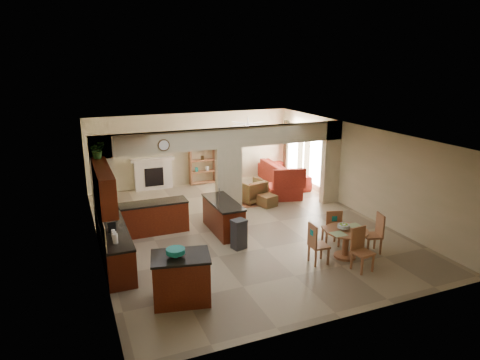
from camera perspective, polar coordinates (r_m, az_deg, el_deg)
name	(u,v)px	position (r m, az deg, el deg)	size (l,w,h in m)	color
floor	(241,227)	(12.69, 0.15, -6.27)	(10.00, 10.00, 0.00)	gray
ceiling	(241,133)	(11.93, 0.16, 6.29)	(10.00, 10.00, 0.00)	white
wall_back	(192,149)	(16.83, -6.40, 4.15)	(8.00, 8.00, 0.00)	beige
wall_front	(346,251)	(8.13, 13.97, -9.20)	(8.00, 8.00, 0.00)	beige
wall_left	(95,198)	(11.39, -18.79, -2.29)	(10.00, 10.00, 0.00)	beige
wall_right	(356,168)	(14.21, 15.24, 1.51)	(10.00, 10.00, 0.00)	beige
partition_left_pier	(103,186)	(12.36, -17.75, -0.80)	(0.60, 0.25, 2.80)	beige
partition_center_pier	(229,182)	(13.21, -1.51, -0.33)	(0.80, 0.25, 2.20)	beige
partition_right_pier	(331,162)	(14.82, 11.98, 2.30)	(0.60, 0.25, 2.80)	beige
partition_header	(228,138)	(12.89, -1.55, 5.65)	(8.00, 0.25, 0.60)	beige
kitchen_counter	(129,232)	(11.52, -14.61, -6.68)	(2.52, 3.29, 1.48)	#3D0E07
upper_cabinets	(103,186)	(10.48, -17.74, -0.76)	(0.35, 2.40, 0.90)	#3D0E07
peninsula	(223,216)	(12.23, -2.25, -4.87)	(0.70, 1.85, 0.91)	#3D0E07
wall_clock	(164,145)	(12.20, -10.13, 4.59)	(0.34, 0.34, 0.03)	#4F371A
rug	(250,201)	(14.95, 1.32, -2.80)	(1.60, 1.30, 0.01)	brown
fireplace	(153,173)	(16.50, -11.49, 0.89)	(1.60, 0.35, 1.20)	beige
shelving_unit	(202,161)	(16.87, -5.03, 2.48)	(1.00, 0.32, 1.80)	brown
window_a	(316,160)	(16.06, 10.15, 2.71)	(0.02, 0.90, 1.90)	white
window_b	(294,151)	(17.48, 7.18, 3.89)	(0.02, 0.90, 1.90)	white
glazed_door	(304,159)	(16.80, 8.59, 2.83)	(0.02, 0.70, 2.10)	white
drape_a_left	(325,163)	(15.55, 11.21, 2.22)	(0.10, 0.28, 2.30)	#3D1A18
drape_a_right	(307,156)	(16.54, 8.93, 3.14)	(0.10, 0.28, 2.30)	#3D1A18
drape_b_left	(300,154)	(16.95, 8.06, 3.49)	(0.10, 0.28, 2.30)	#3D1A18
drape_b_right	(286,148)	(17.98, 6.13, 4.26)	(0.10, 0.28, 2.30)	#3D1A18
ceiling_fan	(248,124)	(15.27, 1.05, 7.48)	(1.00, 1.00, 0.10)	white
kitchen_island	(181,278)	(8.94, -7.83, -12.85)	(1.31, 1.06, 1.01)	#3D0E07
teal_bowl	(176,253)	(8.63, -8.58, -9.58)	(0.38, 0.38, 0.18)	#12807A
trash_can	(239,235)	(11.19, -0.15, -7.38)	(0.34, 0.29, 0.73)	#2B2B2D
dining_table	(346,239)	(10.99, 13.94, -7.62)	(1.07, 1.07, 0.73)	brown
fruit_bowl	(344,227)	(10.86, 13.64, -6.08)	(0.30, 0.30, 0.16)	#78B727
sofa	(283,173)	(17.03, 5.74, 0.91)	(1.12, 2.86, 0.83)	maroon
chaise	(284,192)	(15.29, 5.84, -1.56)	(1.15, 0.94, 0.46)	maroon
armchair	(251,191)	(14.75, 1.51, -1.46)	(0.84, 0.87, 0.79)	maroon
ottoman	(267,201)	(14.43, 3.66, -2.75)	(0.52, 0.52, 0.38)	maroon
plant	(97,150)	(11.29, -18.49, 3.84)	(0.40, 0.34, 0.44)	#194612
chair_north	(332,226)	(11.51, 12.21, -6.08)	(0.52, 0.52, 1.02)	brown
chair_east	(376,232)	(11.45, 17.63, -6.59)	(0.51, 0.51, 1.02)	brown
chair_south	(361,247)	(10.46, 15.78, -8.62)	(0.47, 0.47, 1.02)	brown
chair_west	(316,242)	(10.49, 10.10, -8.17)	(0.45, 0.44, 1.02)	brown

